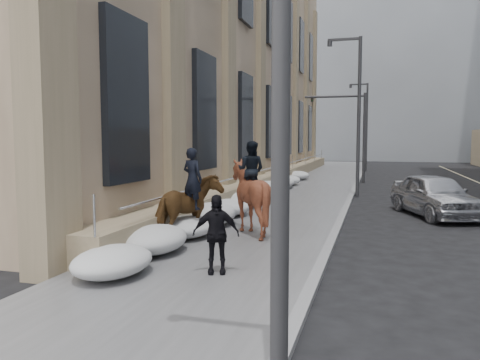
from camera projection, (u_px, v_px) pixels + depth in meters
The scene contains 14 objects.
ground at pixel (210, 262), 11.19m from camera, with size 140.00×140.00×0.00m, color black.
sidewalk at pixel (286, 204), 20.75m from camera, with size 5.00×80.00×0.12m, color #4F4E51.
curb at pixel (347, 206), 20.02m from camera, with size 0.24×80.00×0.12m, color slate.
limestone_building at pixel (237, 49), 30.97m from camera, with size 6.10×44.00×18.00m.
bg_building_mid at pixel (380, 61), 66.26m from camera, with size 30.00×12.00×28.00m, color slate.
bg_building_far at pixel (319, 98), 80.86m from camera, with size 24.00×12.00×20.00m, color gray.
streetlight_mid at pixel (356, 106), 23.42m from camera, with size 1.71×0.24×8.00m.
streetlight_far at pixel (365, 121), 42.55m from camera, with size 1.71×0.24×8.00m.
traffic_signal at pixel (350, 123), 31.31m from camera, with size 4.10×0.22×6.00m.
snow_bank at pixel (244, 199), 19.30m from camera, with size 1.70×18.10×0.76m.
mounted_horse_left at pixel (188, 205), 12.97m from camera, with size 1.61×2.35×2.58m.
mounted_horse_right at pixel (249, 194), 13.91m from camera, with size 1.93×2.13×2.76m.
pedestrian at pixel (216, 234), 9.77m from camera, with size 0.98×0.41×1.67m, color black.
car_silver at pixel (434, 195), 17.75m from camera, with size 1.93×4.81×1.64m, color #ADAFB5.
Camera 1 is at (3.76, -10.34, 2.93)m, focal length 35.00 mm.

